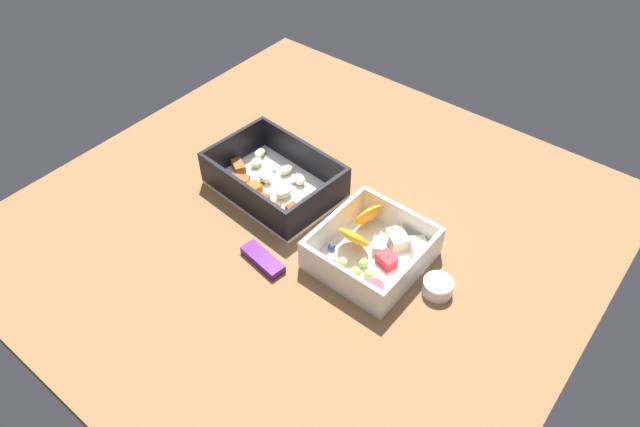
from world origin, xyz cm
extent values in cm
cube|color=brown|center=(0.00, 0.00, 1.00)|extent=(80.00, 80.00, 2.00)
cube|color=white|center=(8.66, -1.67, 2.30)|extent=(20.45, 15.10, 0.60)
cube|color=black|center=(-0.70, -0.88, 5.27)|extent=(1.73, 13.52, 5.33)
cube|color=black|center=(18.02, -2.46, 5.27)|extent=(1.73, 13.52, 5.33)
cube|color=black|center=(9.20, 4.76, 5.27)|extent=(18.17, 2.12, 5.33)
cube|color=black|center=(8.12, -8.11, 5.27)|extent=(18.17, 2.12, 5.33)
ellipsoid|color=beige|center=(6.26, -4.74, 3.46)|extent=(2.97, 2.69, 1.22)
ellipsoid|color=beige|center=(2.59, -2.27, 3.58)|extent=(3.41, 3.30, 1.40)
ellipsoid|color=beige|center=(14.48, -3.66, 3.41)|extent=(2.18, 2.67, 1.16)
ellipsoid|color=beige|center=(6.11, -0.87, 3.62)|extent=(2.47, 3.20, 1.46)
ellipsoid|color=beige|center=(10.76, -1.72, 3.50)|extent=(2.93, 2.36, 1.29)
ellipsoid|color=beige|center=(9.41, -5.25, 3.40)|extent=(1.75, 2.39, 1.15)
ellipsoid|color=beige|center=(1.04, -3.98, 3.37)|extent=(2.68, 2.54, 1.10)
ellipsoid|color=beige|center=(15.66, -5.75, 3.38)|extent=(1.95, 2.47, 1.11)
cube|color=red|center=(2.36, 1.03, 3.32)|extent=(2.73, 2.09, 1.44)
cube|color=red|center=(8.27, 2.66, 3.30)|extent=(3.86, 3.23, 1.39)
cube|color=#AD5B1E|center=(10.90, 1.59, 3.20)|extent=(3.10, 3.95, 1.20)
cube|color=brown|center=(16.11, -1.21, 3.28)|extent=(3.29, 2.79, 1.36)
cube|color=brown|center=(13.72, 0.95, 3.11)|extent=(3.50, 3.16, 1.03)
cube|color=brown|center=(5.29, 3.09, 3.10)|extent=(3.28, 3.62, 1.01)
cube|color=#387A33|center=(7.03, -3.98, 2.70)|extent=(0.60, 0.40, 0.20)
cube|color=#387A33|center=(10.75, -1.04, 2.70)|extent=(0.60, 0.40, 0.20)
cube|color=#387A33|center=(15.49, -6.77, 2.70)|extent=(0.60, 0.40, 0.20)
cube|color=#387A33|center=(11.24, -4.37, 2.70)|extent=(0.60, 0.40, 0.20)
cube|color=white|center=(-11.47, 0.99, 2.30)|extent=(13.96, 14.87, 0.60)
cube|color=white|center=(-18.06, 1.07, 4.83)|extent=(0.78, 14.71, 4.46)
cube|color=white|center=(-4.88, 0.91, 4.83)|extent=(0.78, 14.71, 4.46)
cube|color=white|center=(-11.38, 8.04, 4.83)|extent=(12.59, 0.75, 4.46)
cube|color=white|center=(-11.55, -6.06, 4.83)|extent=(12.59, 0.75, 4.46)
ellipsoid|color=orange|center=(-8.59, 1.25, 5.03)|extent=(4.95, 4.25, 4.66)
ellipsoid|color=orange|center=(-7.67, -3.59, 5.07)|extent=(4.30, 5.27, 4.75)
cube|color=red|center=(-13.78, 0.58, 3.39)|extent=(3.08, 2.62, 1.59)
cube|color=#F4EACC|center=(-15.98, -4.02, 3.51)|extent=(3.77, 3.74, 1.82)
cube|color=#F4EACC|center=(-12.79, -3.49, 3.57)|extent=(4.06, 3.87, 1.95)
cube|color=#F4EACC|center=(-11.55, -0.98, 3.35)|extent=(2.80, 3.07, 1.50)
sphere|color=#9ECC60|center=(-13.26, 4.06, 3.31)|extent=(1.41, 1.41, 1.41)
sphere|color=#9ECC60|center=(-12.13, 6.39, 3.40)|extent=(1.60, 1.60, 1.60)
sphere|color=#9ECC60|center=(-9.29, 4.61, 3.33)|extent=(1.46, 1.46, 1.46)
sphere|color=#9ECC60|center=(-9.91, 6.65, 3.49)|extent=(1.78, 1.78, 1.78)
sphere|color=#9ECC60|center=(-11.66, 4.81, 3.31)|extent=(1.43, 1.43, 1.43)
sphere|color=#9ECC60|center=(-11.52, 2.89, 3.30)|extent=(1.41, 1.41, 1.41)
cone|color=red|center=(-15.48, 6.08, 3.63)|extent=(2.56, 2.56, 2.05)
sphere|color=navy|center=(-6.53, 6.17, 3.10)|extent=(0.99, 0.99, 0.99)
sphere|color=navy|center=(-6.31, 3.16, 3.12)|extent=(1.03, 1.03, 1.03)
sphere|color=navy|center=(-8.23, 5.34, 3.13)|extent=(1.06, 1.06, 1.06)
cube|color=#51197A|center=(0.43, 10.56, 2.60)|extent=(7.28, 3.39, 1.20)
cylinder|color=white|center=(-21.44, 0.50, 3.04)|extent=(4.01, 4.01, 2.08)
camera|label=1|loc=(-38.97, 46.68, 63.12)|focal=32.53mm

